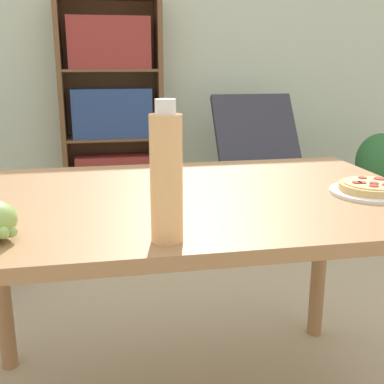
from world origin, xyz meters
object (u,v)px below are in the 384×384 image
lounge_chair_far (262,181)px  bookshelf (112,110)px  pizza_on_plate (371,189)px  drink_bottle (166,177)px  potted_plant_floor (378,171)px

lounge_chair_far → bookshelf: bookshelf is taller
pizza_on_plate → bookshelf: size_ratio=0.15×
lounge_chair_far → bookshelf: 1.28m
pizza_on_plate → drink_bottle: size_ratio=0.79×
pizza_on_plate → drink_bottle: drink_bottle is taller
pizza_on_plate → bookshelf: bearing=104.7°
pizza_on_plate → lounge_chair_far: (0.36, 1.97, -0.48)m
pizza_on_plate → drink_bottle: bearing=-157.4°
drink_bottle → potted_plant_floor: 3.10m
pizza_on_plate → potted_plant_floor: (1.33, 2.06, -0.47)m
pizza_on_plate → lounge_chair_far: bearing=79.7°
pizza_on_plate → bookshelf: (-0.67, 2.56, -0.01)m
drink_bottle → bookshelf: bookshelf is taller
drink_bottle → lounge_chair_far: (0.99, 2.23, -0.60)m
pizza_on_plate → bookshelf: 2.65m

